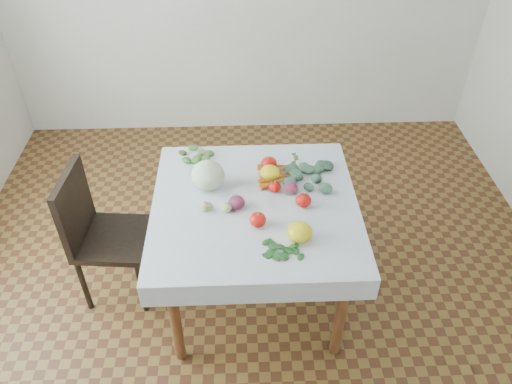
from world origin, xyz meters
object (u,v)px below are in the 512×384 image
Objects in this scene: cabbage at (208,175)px; heirloom_back at (270,173)px; table at (255,217)px; chair at (97,228)px; carrot_bunch at (278,174)px.

cabbage is 1.60× the size of heirloom_back.
table is 1.11× the size of chair.
table is at bearing -31.30° from cabbage.
cabbage is 0.80× the size of carrot_bunch.
cabbage is at bearing -168.53° from carrot_bunch.
carrot_bunch is at bearing 7.87° from chair.
carrot_bunch is (0.14, 0.24, 0.12)m from table.
heirloom_back reaches higher than carrot_bunch.
chair is 3.90× the size of carrot_bunch.
table is 0.35m from cabbage.
chair reaches higher than carrot_bunch.
chair is at bearing -174.33° from cabbage.
chair is at bearing -172.71° from heirloom_back.
chair is at bearing -172.13° from carrot_bunch.
chair is at bearing 174.40° from table.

